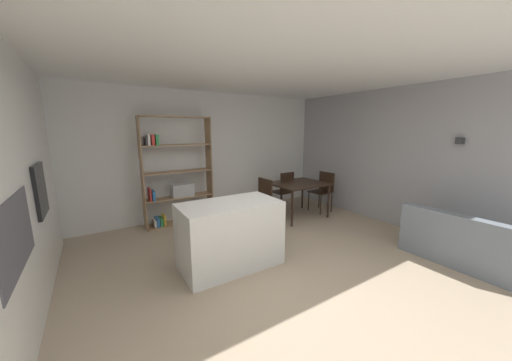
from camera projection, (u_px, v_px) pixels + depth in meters
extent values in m
plane|color=tan|center=(271.00, 271.00, 3.62)|extent=(8.90, 8.90, 0.00)
cube|color=white|center=(274.00, 57.00, 3.09)|extent=(6.48, 5.89, 0.06)
cube|color=silver|center=(196.00, 155.00, 5.78)|extent=(6.48, 0.06, 2.76)
cube|color=#9E9EA3|center=(406.00, 159.00, 5.04)|extent=(0.06, 5.89, 2.76)
cube|color=#4C4C56|center=(16.00, 235.00, 2.03)|extent=(0.01, 1.09, 0.60)
cube|color=black|center=(40.00, 190.00, 3.03)|extent=(0.04, 0.59, 0.61)
cylinder|color=#B7BABC|center=(33.00, 169.00, 2.97)|extent=(0.02, 0.47, 0.02)
cube|color=silver|center=(230.00, 234.00, 3.70)|extent=(1.39, 0.75, 0.94)
cube|color=#997551|center=(142.00, 174.00, 4.95)|extent=(0.02, 0.32, 2.20)
cube|color=#997551|center=(209.00, 169.00, 5.66)|extent=(0.02, 0.32, 2.20)
cube|color=#997551|center=(175.00, 117.00, 5.10)|extent=(1.38, 0.32, 0.02)
cube|color=#997551|center=(181.00, 222.00, 5.51)|extent=(1.38, 0.32, 0.02)
cube|color=#997551|center=(179.00, 197.00, 5.41)|extent=(1.34, 0.32, 0.02)
cube|color=#997551|center=(178.00, 171.00, 5.31)|extent=(1.34, 0.32, 0.02)
cube|color=#997551|center=(176.00, 145.00, 5.20)|extent=(1.34, 0.32, 0.02)
cube|color=silver|center=(154.00, 223.00, 5.22)|extent=(0.04, 0.26, 0.14)
cube|color=#2D6BAD|center=(157.00, 222.00, 5.25)|extent=(0.06, 0.26, 0.18)
cube|color=#338E4C|center=(161.00, 221.00, 5.29)|extent=(0.06, 0.26, 0.16)
cube|color=gold|center=(164.00, 219.00, 5.31)|extent=(0.04, 0.26, 0.22)
cube|color=red|center=(150.00, 194.00, 5.08)|extent=(0.03, 0.26, 0.24)
cube|color=#2D6BAD|center=(153.00, 195.00, 5.12)|extent=(0.05, 0.26, 0.19)
cube|color=#38383D|center=(145.00, 141.00, 4.88)|extent=(0.03, 0.26, 0.15)
cube|color=silver|center=(148.00, 140.00, 4.90)|extent=(0.04, 0.26, 0.20)
cube|color=red|center=(152.00, 140.00, 4.94)|extent=(0.05, 0.26, 0.20)
cube|color=#338E4C|center=(156.00, 140.00, 4.98)|extent=(0.06, 0.26, 0.20)
cube|color=#B7BABC|center=(182.00, 190.00, 5.42)|extent=(0.44, 0.28, 0.26)
cube|color=black|center=(298.00, 184.00, 5.77)|extent=(1.16, 0.96, 0.03)
cylinder|color=black|center=(292.00, 209.00, 5.22)|extent=(0.04, 0.04, 0.74)
cylinder|color=black|center=(328.00, 201.00, 5.77)|extent=(0.04, 0.04, 0.74)
cylinder|color=black|center=(268.00, 199.00, 5.92)|extent=(0.04, 0.04, 0.74)
cylinder|color=black|center=(302.00, 194.00, 6.47)|extent=(0.04, 0.04, 0.74)
cube|color=black|center=(282.00, 192.00, 6.33)|extent=(0.43, 0.44, 0.03)
cube|color=black|center=(287.00, 183.00, 6.13)|extent=(0.41, 0.06, 0.49)
cylinder|color=black|center=(282.00, 198.00, 6.61)|extent=(0.03, 0.03, 0.44)
cylinder|color=black|center=(271.00, 200.00, 6.42)|extent=(0.03, 0.03, 0.44)
cylinder|color=black|center=(292.00, 201.00, 6.33)|extent=(0.03, 0.03, 0.44)
cylinder|color=black|center=(281.00, 204.00, 6.13)|extent=(0.03, 0.03, 0.44)
cube|color=black|center=(320.00, 192.00, 6.19)|extent=(0.44, 0.46, 0.03)
cube|color=black|center=(327.00, 181.00, 6.26)|extent=(0.04, 0.45, 0.45)
cylinder|color=black|center=(309.00, 201.00, 6.30)|extent=(0.03, 0.03, 0.47)
cylinder|color=black|center=(321.00, 205.00, 5.98)|extent=(0.03, 0.03, 0.47)
cylinder|color=black|center=(319.00, 199.00, 6.50)|extent=(0.03, 0.03, 0.47)
cylinder|color=black|center=(331.00, 202.00, 6.18)|extent=(0.03, 0.03, 0.47)
cube|color=black|center=(273.00, 201.00, 5.46)|extent=(0.45, 0.46, 0.03)
cube|color=black|center=(265.00, 191.00, 5.30)|extent=(0.05, 0.44, 0.49)
cylinder|color=black|center=(285.00, 213.00, 5.46)|extent=(0.03, 0.03, 0.44)
cylinder|color=black|center=(274.00, 208.00, 5.77)|extent=(0.03, 0.03, 0.44)
cylinder|color=black|center=(271.00, 216.00, 5.25)|extent=(0.03, 0.03, 0.44)
cylinder|color=black|center=(260.00, 211.00, 5.55)|extent=(0.03, 0.03, 0.44)
cube|color=slate|center=(473.00, 252.00, 3.80)|extent=(0.89, 1.71, 0.34)
cube|color=slate|center=(467.00, 233.00, 3.54)|extent=(0.18, 1.71, 0.43)
cube|color=slate|center=(420.00, 219.00, 4.42)|extent=(0.69, 0.14, 0.20)
cube|color=#333338|center=(460.00, 141.00, 4.21)|extent=(0.10, 0.10, 0.10)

